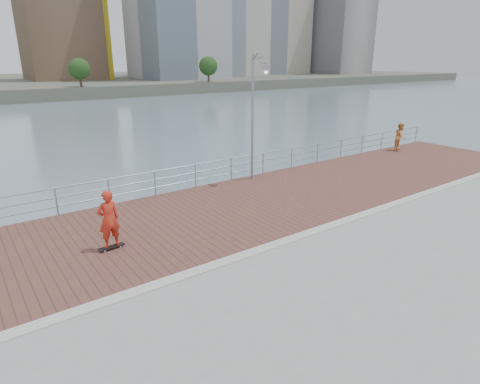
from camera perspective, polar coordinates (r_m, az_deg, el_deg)
water at (r=14.26m, az=4.89°, el=-14.79°), size 400.00×400.00×0.00m
seawall at (r=11.16m, az=23.21°, el=-20.84°), size 40.00×24.00×2.00m
brick_lane at (r=15.92m, az=-3.39°, el=-2.94°), size 40.00×6.80×0.02m
curb at (r=13.26m, az=5.12°, el=-7.43°), size 40.00×0.40×0.06m
guardrail at (r=18.52m, az=-9.13°, el=2.16°), size 39.06×0.06×1.13m
street_lamp at (r=19.25m, az=2.61°, el=13.49°), size 0.43×1.24×5.85m
skateboard at (r=13.54m, az=-17.79°, el=-7.44°), size 0.83×0.28×0.09m
skateboarder at (r=13.17m, az=-18.19°, el=-3.70°), size 0.72×0.51×1.88m
bystander at (r=28.65m, az=21.83°, el=7.31°), size 1.08×0.97×1.81m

